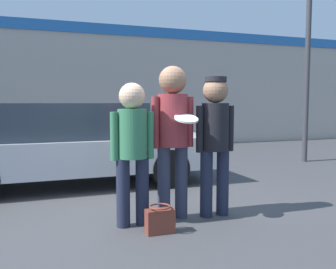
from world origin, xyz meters
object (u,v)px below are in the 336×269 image
(person_left, at_px, (132,143))
(handbag, at_px, (160,220))
(person_middle_with_frisbee, at_px, (173,127))
(person_right, at_px, (215,134))
(parked_car_near, at_px, (73,144))

(person_left, bearing_deg, handbag, -58.93)
(person_left, height_order, person_middle_with_frisbee, person_middle_with_frisbee)
(person_middle_with_frisbee, distance_m, person_right, 0.52)
(parked_car_near, distance_m, handbag, 2.84)
(person_left, relative_size, handbag, 5.30)
(parked_car_near, relative_size, handbag, 15.04)
(person_middle_with_frisbee, bearing_deg, person_right, -8.68)
(person_left, bearing_deg, person_right, 1.03)
(person_left, xyz_separation_m, parked_car_near, (-0.40, 2.39, -0.24))
(parked_car_near, bearing_deg, person_middle_with_frisbee, -68.37)
(person_right, height_order, handbag, person_right)
(person_middle_with_frisbee, bearing_deg, person_left, -169.35)
(person_right, distance_m, handbag, 1.24)
(person_left, distance_m, handbag, 0.88)
(handbag, bearing_deg, person_left, 121.07)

